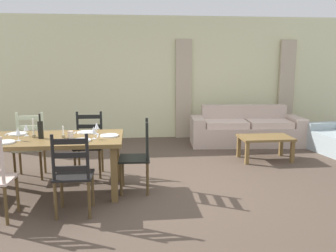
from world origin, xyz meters
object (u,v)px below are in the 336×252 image
object	(u,v)px
wine_glass_far_right	(97,126)
couch	(245,130)
coffee_cup_primary	(71,134)
coffee_table	(265,140)
dining_table	(48,144)
wine_bottle	(40,129)
dining_chair_head_east	(138,156)
dining_chair_near_right	(73,174)
wine_glass_near_left	(18,132)
dining_chair_far_left	(30,145)
wine_glass_far_left	(26,128)
dining_chair_far_right	(89,144)
wine_glass_near_right	(94,130)

from	to	relation	value
wine_glass_far_right	couch	world-z (taller)	wine_glass_far_right
coffee_cup_primary	coffee_table	world-z (taller)	coffee_cup_primary
dining_table	wine_bottle	xyz separation A→B (m)	(-0.08, -0.04, 0.20)
dining_table	dining_chair_head_east	size ratio (longest dim) A/B	1.98
dining_table	dining_chair_head_east	xyz separation A→B (m)	(1.15, -0.03, -0.19)
couch	coffee_cup_primary	bearing A→B (deg)	-141.58
dining_chair_head_east	wine_bottle	bearing A→B (deg)	-179.66
dining_table	couch	distance (m)	4.25
dining_chair_near_right	wine_glass_near_left	size ratio (longest dim) A/B	5.96
dining_table	dining_chair_far_left	bearing A→B (deg)	121.17
wine_glass_near_left	dining_chair_head_east	bearing A→B (deg)	4.58
wine_glass_far_left	wine_glass_far_right	bearing A→B (deg)	1.13
dining_chair_far_left	dining_chair_head_east	distance (m)	1.78
dining_chair_head_east	wine_glass_near_left	distance (m)	1.53
coffee_cup_primary	dining_chair_far_right	bearing A→B (deg)	80.86
couch	coffee_table	distance (m)	1.22
wine_glass_far_right	couch	bearing A→B (deg)	39.06
dining_chair_near_right	wine_glass_far_right	xyz separation A→B (m)	(0.19, 0.86, 0.38)
wine_glass_far_right	coffee_cup_primary	distance (m)	0.38
dining_chair_near_right	dining_chair_head_east	xyz separation A→B (m)	(0.74, 0.68, 0.00)
dining_chair_head_east	couch	bearing A→B (deg)	47.24
wine_glass_near_left	wine_glass_near_right	bearing A→B (deg)	-0.07
dining_table	wine_glass_far_right	distance (m)	0.65
dining_table	wine_glass_near_right	xyz separation A→B (m)	(0.60, -0.15, 0.20)
wine_glass_near_right	couch	size ratio (longest dim) A/B	0.07
dining_chair_near_right	dining_table	bearing A→B (deg)	120.05
coffee_cup_primary	wine_glass_near_right	bearing A→B (deg)	-18.11
wine_glass_far_left	couch	bearing A→B (deg)	31.79
dining_table	coffee_table	world-z (taller)	dining_table
dining_chair_head_east	wine_glass_far_right	world-z (taller)	dining_chair_head_east
dining_chair_near_right	wine_glass_far_left	size ratio (longest dim) A/B	5.96
dining_table	coffee_table	xyz separation A→B (m)	(3.40, 1.23, -0.31)
coffee_cup_primary	dining_table	bearing A→B (deg)	169.60
dining_chair_far_left	wine_glass_near_left	bearing A→B (deg)	-81.82
dining_chair_far_left	coffee_cup_primary	size ratio (longest dim) A/B	10.67
coffee_table	wine_glass_near_left	bearing A→B (deg)	-159.56
dining_chair_far_left	coffee_table	bearing A→B (deg)	7.32
wine_glass_near_right	coffee_table	distance (m)	3.17
coffee_cup_primary	couch	bearing A→B (deg)	38.42
wine_glass_near_right	wine_glass_far_left	distance (m)	0.94
couch	dining_chair_far_left	bearing A→B (deg)	-156.32
wine_glass_far_left	wine_glass_near_right	bearing A→B (deg)	-17.16
dining_chair_far_left	wine_glass_far_left	distance (m)	0.74
wine_glass_far_left	dining_chair_far_left	bearing A→B (deg)	103.39
couch	dining_chair_head_east	bearing A→B (deg)	-132.76
dining_chair_far_right	wine_glass_near_left	size ratio (longest dim) A/B	5.96
dining_chair_near_right	wine_bottle	distance (m)	0.92
wine_glass_far_left	coffee_cup_primary	bearing A→B (deg)	-16.66
wine_glass_near_right	coffee_table	world-z (taller)	wine_glass_near_right
wine_glass_near_left	couch	size ratio (longest dim) A/B	0.07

